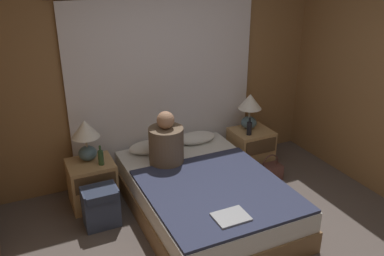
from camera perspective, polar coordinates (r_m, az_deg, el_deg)
The scene contains 16 objects.
wall_back at distance 4.87m, azimuth -4.16°, elevation 7.47°, with size 4.13×0.06×2.50m.
curtain_panel at distance 4.87m, azimuth -3.84°, elevation 5.41°, with size 2.49×0.02×2.18m.
bed at distance 4.35m, azimuth 1.73°, elevation -9.58°, with size 1.40×2.04×0.43m.
nightstand_left at distance 4.62m, azimuth -13.82°, elevation -7.52°, with size 0.49×0.45×0.51m.
nightstand_right at distance 5.31m, azimuth 8.24°, elevation -2.85°, with size 0.49×0.45×0.51m.
lamp_left at distance 4.45m, azimuth -14.69°, elevation -1.03°, with size 0.30×0.30×0.46m.
lamp_right at distance 5.16m, azimuth 8.11°, elevation 2.90°, with size 0.30×0.30×0.46m.
pillow_left at distance 4.78m, azimuth -6.06°, elevation -2.65°, with size 0.48×0.28×0.12m.
pillow_right at distance 4.99m, azimuth 0.62°, elevation -1.36°, with size 0.48×0.28×0.12m.
blanket_on_bed at distance 4.02m, azimuth 3.56°, elevation -8.69°, with size 1.34×1.43×0.03m.
person_left_in_bed at distance 4.42m, azimuth -3.64°, elevation -2.19°, with size 0.38×0.38×0.61m.
beer_bottle_on_left_stand at distance 4.40m, azimuth -12.68°, elevation -4.04°, with size 0.06×0.06×0.22m.
beer_bottle_on_right_stand at distance 5.05m, azimuth 8.04°, elevation -0.02°, with size 0.06×0.06×0.22m.
laptop_on_bed at distance 3.62m, azimuth 5.50°, elevation -12.31°, with size 0.30×0.24×0.02m.
backpack_on_floor at distance 4.27m, azimuth -12.69°, elevation -10.47°, with size 0.35×0.28×0.43m.
handbag_on_floor at distance 5.11m, azimuth 10.85°, elevation -6.05°, with size 0.29×0.18×0.34m.
Camera 1 is at (-1.67, -2.35, 2.56)m, focal length 38.00 mm.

